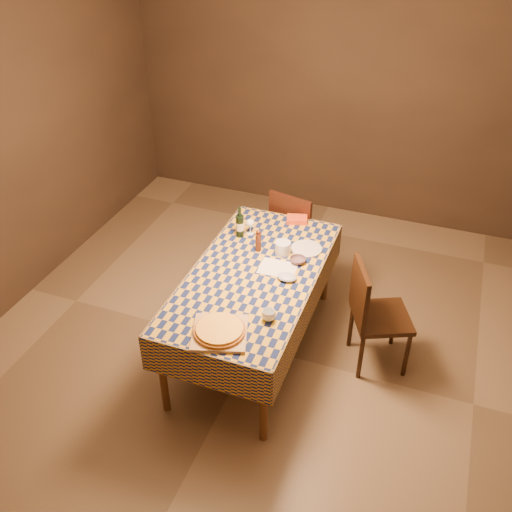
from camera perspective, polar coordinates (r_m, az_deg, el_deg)
name	(u,v)px	position (r m, az deg, el deg)	size (l,w,h in m)	color
room	(254,207)	(4.01, -0.25, 4.90)	(5.00, 5.10, 2.70)	brown
dining_table	(254,282)	(4.37, -0.23, -2.57)	(0.94, 1.84, 0.77)	brown
cutting_board	(220,333)	(3.81, -3.65, -7.67)	(0.36, 0.36, 0.02)	tan
pizza	(220,330)	(3.79, -3.67, -7.37)	(0.45, 0.45, 0.03)	#9A5619
pepper_mill	(258,241)	(4.53, 0.23, 1.51)	(0.06, 0.06, 0.19)	#471E10
bowl	(298,260)	(4.45, 4.21, -0.44)	(0.12, 0.12, 0.04)	#59414A
wine_glass	(250,224)	(4.74, -0.58, 3.26)	(0.07, 0.07, 0.14)	white
wine_bottle	(240,225)	(4.71, -1.62, 3.07)	(0.09, 0.09, 0.27)	black
deli_tub	(283,248)	(4.53, 2.69, 0.83)	(0.12, 0.12, 0.10)	silver
takeout_container	(297,219)	(4.96, 4.12, 3.67)	(0.17, 0.12, 0.04)	red
white_plate	(306,249)	(4.61, 5.06, 0.73)	(0.25, 0.25, 0.01)	silver
tumbler	(269,315)	(3.90, 1.29, -5.93)	(0.10, 0.10, 0.08)	white
flour_patch	(278,268)	(4.38, 2.19, -1.23)	(0.28, 0.22, 0.00)	silver
flour_bag	(287,277)	(4.26, 3.10, -2.11)	(0.15, 0.11, 0.04)	#A3B1D1
chair_far	(295,230)	(5.31, 3.93, 2.61)	(0.50, 0.51, 0.93)	black
chair_right	(372,311)	(4.46, 11.53, -5.39)	(0.56, 0.56, 0.93)	black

